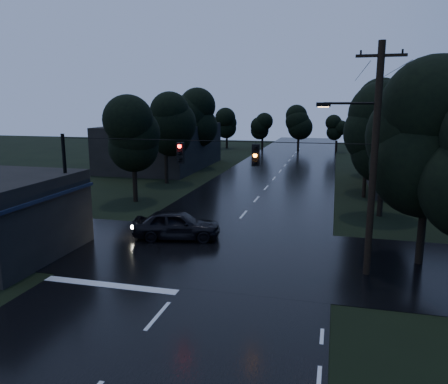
% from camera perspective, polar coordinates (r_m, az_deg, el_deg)
% --- Properties ---
extents(main_road, '(12.00, 120.00, 0.02)m').
position_cam_1_polar(main_road, '(39.58, 5.53, 0.53)').
color(main_road, black).
rests_on(main_road, ground).
extents(cross_street, '(60.00, 9.00, 0.02)m').
position_cam_1_polar(cross_street, '(22.53, -1.65, -7.94)').
color(cross_street, black).
rests_on(cross_street, ground).
extents(building_far_right, '(10.00, 14.00, 4.40)m').
position_cam_1_polar(building_far_right, '(43.51, 25.02, 3.43)').
color(building_far_right, black).
rests_on(building_far_right, ground).
extents(building_far_left, '(10.00, 16.00, 5.00)m').
position_cam_1_polar(building_far_left, '(52.57, -8.00, 5.94)').
color(building_far_left, black).
rests_on(building_far_left, ground).
extents(utility_pole_main, '(3.50, 0.30, 10.00)m').
position_cam_1_polar(utility_pole_main, '(19.60, 18.77, 4.33)').
color(utility_pole_main, black).
rests_on(utility_pole_main, ground).
extents(utility_pole_far, '(2.00, 0.30, 7.50)m').
position_cam_1_polar(utility_pole_far, '(36.67, 18.12, 5.27)').
color(utility_pole_far, black).
rests_on(utility_pole_far, ground).
extents(anchor_pole_left, '(0.18, 0.18, 6.00)m').
position_cam_1_polar(anchor_pole_left, '(24.00, -19.87, 0.01)').
color(anchor_pole_left, black).
rests_on(anchor_pole_left, ground).
extents(span_signals, '(15.00, 0.37, 1.12)m').
position_cam_1_polar(span_signals, '(20.24, -1.01, 5.11)').
color(span_signals, black).
rests_on(span_signals, ground).
extents(tree_corner_near, '(4.48, 4.48, 9.44)m').
position_cam_1_polar(tree_corner_near, '(21.86, 25.33, 6.46)').
color(tree_corner_near, black).
rests_on(tree_corner_near, ground).
extents(tree_left_a, '(3.92, 3.92, 8.26)m').
position_cam_1_polar(tree_left_a, '(33.93, -11.81, 7.45)').
color(tree_left_a, black).
rests_on(tree_left_a, ground).
extents(tree_left_b, '(4.20, 4.20, 8.85)m').
position_cam_1_polar(tree_left_b, '(41.46, -7.70, 8.80)').
color(tree_left_b, black).
rests_on(tree_left_b, ground).
extents(tree_left_c, '(4.48, 4.48, 9.44)m').
position_cam_1_polar(tree_left_c, '(51.03, -4.10, 9.79)').
color(tree_left_c, black).
rests_on(tree_left_c, ground).
extents(tree_right_a, '(4.20, 4.20, 8.85)m').
position_cam_1_polar(tree_right_a, '(30.63, 20.32, 7.28)').
color(tree_right_a, black).
rests_on(tree_right_a, ground).
extents(tree_right_b, '(4.48, 4.48, 9.44)m').
position_cam_1_polar(tree_right_b, '(38.62, 20.08, 8.59)').
color(tree_right_b, black).
rests_on(tree_right_b, ground).
extents(tree_right_c, '(4.76, 4.76, 10.03)m').
position_cam_1_polar(tree_right_c, '(48.62, 19.71, 9.51)').
color(tree_right_c, black).
rests_on(tree_right_c, ground).
extents(car, '(5.15, 2.92, 1.65)m').
position_cam_1_polar(car, '(24.70, -6.16, -4.23)').
color(car, black).
rests_on(car, ground).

